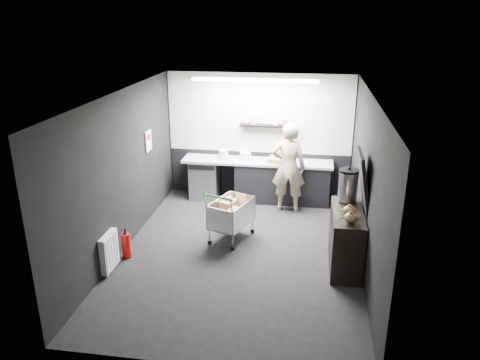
# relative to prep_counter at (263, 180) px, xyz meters

# --- Properties ---
(floor) EXTENTS (5.50, 5.50, 0.00)m
(floor) POSITION_rel_prep_counter_xyz_m (-0.14, -2.42, -0.46)
(floor) COLOR black
(floor) RESTS_ON ground
(ceiling) EXTENTS (5.50, 5.50, 0.00)m
(ceiling) POSITION_rel_prep_counter_xyz_m (-0.14, -2.42, 2.24)
(ceiling) COLOR silver
(ceiling) RESTS_ON wall_back
(wall_back) EXTENTS (5.50, 0.00, 5.50)m
(wall_back) POSITION_rel_prep_counter_xyz_m (-0.14, 0.33, 0.89)
(wall_back) COLOR black
(wall_back) RESTS_ON floor
(wall_front) EXTENTS (5.50, 0.00, 5.50)m
(wall_front) POSITION_rel_prep_counter_xyz_m (-0.14, -5.17, 0.89)
(wall_front) COLOR black
(wall_front) RESTS_ON floor
(wall_left) EXTENTS (0.00, 5.50, 5.50)m
(wall_left) POSITION_rel_prep_counter_xyz_m (-2.14, -2.42, 0.89)
(wall_left) COLOR black
(wall_left) RESTS_ON floor
(wall_right) EXTENTS (0.00, 5.50, 5.50)m
(wall_right) POSITION_rel_prep_counter_xyz_m (1.86, -2.42, 0.89)
(wall_right) COLOR black
(wall_right) RESTS_ON floor
(kitchen_wall_panel) EXTENTS (3.95, 0.02, 1.70)m
(kitchen_wall_panel) POSITION_rel_prep_counter_xyz_m (-0.14, 0.31, 1.39)
(kitchen_wall_panel) COLOR beige
(kitchen_wall_panel) RESTS_ON wall_back
(dado_panel) EXTENTS (3.95, 0.02, 1.00)m
(dado_panel) POSITION_rel_prep_counter_xyz_m (-0.14, 0.31, 0.04)
(dado_panel) COLOR black
(dado_panel) RESTS_ON wall_back
(floating_shelf) EXTENTS (1.20, 0.22, 0.04)m
(floating_shelf) POSITION_rel_prep_counter_xyz_m (0.06, 0.20, 1.16)
(floating_shelf) COLOR black
(floating_shelf) RESTS_ON wall_back
(wall_clock) EXTENTS (0.20, 0.03, 0.20)m
(wall_clock) POSITION_rel_prep_counter_xyz_m (1.26, 0.30, 1.69)
(wall_clock) COLOR white
(wall_clock) RESTS_ON wall_back
(poster) EXTENTS (0.02, 0.30, 0.40)m
(poster) POSITION_rel_prep_counter_xyz_m (-2.12, -1.12, 1.09)
(poster) COLOR white
(poster) RESTS_ON wall_left
(poster_red_band) EXTENTS (0.02, 0.22, 0.10)m
(poster_red_band) POSITION_rel_prep_counter_xyz_m (-2.11, -1.12, 1.16)
(poster_red_band) COLOR red
(poster_red_band) RESTS_ON poster
(radiator) EXTENTS (0.10, 0.50, 0.60)m
(radiator) POSITION_rel_prep_counter_xyz_m (-2.08, -3.32, -0.11)
(radiator) COLOR white
(radiator) RESTS_ON wall_left
(ceiling_strip) EXTENTS (2.40, 0.20, 0.04)m
(ceiling_strip) POSITION_rel_prep_counter_xyz_m (-0.14, -0.57, 2.21)
(ceiling_strip) COLOR white
(ceiling_strip) RESTS_ON ceiling
(prep_counter) EXTENTS (3.20, 0.61, 0.90)m
(prep_counter) POSITION_rel_prep_counter_xyz_m (0.00, 0.00, 0.00)
(prep_counter) COLOR black
(prep_counter) RESTS_ON floor
(person) EXTENTS (0.69, 0.46, 1.86)m
(person) POSITION_rel_prep_counter_xyz_m (0.56, -0.45, 0.47)
(person) COLOR beige
(person) RESTS_ON floor
(shopping_cart) EXTENTS (0.83, 1.09, 1.01)m
(shopping_cart) POSITION_rel_prep_counter_xyz_m (-0.37, -1.93, 0.02)
(shopping_cart) COLOR silver
(shopping_cart) RESTS_ON floor
(sideboard) EXTENTS (0.55, 1.27, 1.91)m
(sideboard) POSITION_rel_prep_counter_xyz_m (1.62, -2.54, 0.15)
(sideboard) COLOR black
(sideboard) RESTS_ON floor
(fire_extinguisher) EXTENTS (0.15, 0.15, 0.51)m
(fire_extinguisher) POSITION_rel_prep_counter_xyz_m (-1.99, -2.85, -0.21)
(fire_extinguisher) COLOR red
(fire_extinguisher) RESTS_ON floor
(cardboard_box) EXTENTS (0.52, 0.41, 0.10)m
(cardboard_box) POSITION_rel_prep_counter_xyz_m (0.37, -0.05, 0.49)
(cardboard_box) COLOR #967D50
(cardboard_box) RESTS_ON prep_counter
(pink_tub) EXTENTS (0.21, 0.21, 0.21)m
(pink_tub) POSITION_rel_prep_counter_xyz_m (-0.86, 0.00, 0.55)
(pink_tub) COLOR beige
(pink_tub) RESTS_ON prep_counter
(white_container) EXTENTS (0.24, 0.21, 0.18)m
(white_container) POSITION_rel_prep_counter_xyz_m (-0.38, -0.05, 0.53)
(white_container) COLOR white
(white_container) RESTS_ON prep_counter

